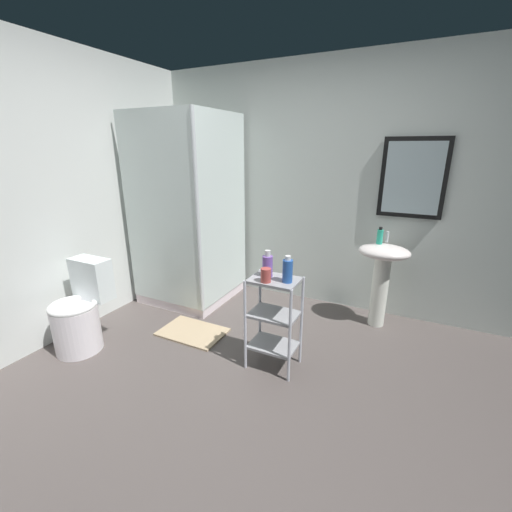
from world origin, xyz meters
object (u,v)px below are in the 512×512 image
at_px(hand_soap_bottle, 380,236).
at_px(shampoo_bottle_blue, 288,270).
at_px(shower_stall, 193,261).
at_px(rinse_cup, 266,275).
at_px(pedestal_sink, 382,269).
at_px(bath_mat, 193,332).
at_px(toilet, 81,314).
at_px(conditioner_bottle_purple, 267,265).
at_px(storage_cart, 274,316).

distance_m(hand_soap_bottle, shampoo_bottle_blue, 1.19).
bearing_deg(shower_stall, rinse_cup, -32.65).
distance_m(pedestal_sink, bath_mat, 1.88).
bearing_deg(shower_stall, shampoo_bottle_blue, -27.89).
xyz_separation_m(toilet, conditioner_bottle_purple, (1.51, 0.51, 0.51)).
bearing_deg(pedestal_sink, toilet, -145.53).
xyz_separation_m(hand_soap_bottle, bath_mat, (-1.47, -0.96, -0.87)).
relative_size(pedestal_sink, rinse_cup, 7.96).
height_order(shower_stall, bath_mat, shower_stall).
bearing_deg(storage_cart, toilet, -162.98).
bearing_deg(bath_mat, pedestal_sink, 31.66).
distance_m(toilet, bath_mat, 0.97).
bearing_deg(shower_stall, bath_mat, -56.08).
xyz_separation_m(shampoo_bottle_blue, bath_mat, (-0.98, 0.12, -0.82)).
relative_size(rinse_cup, bath_mat, 0.17).
bearing_deg(pedestal_sink, rinse_cup, -121.33).
height_order(shower_stall, hand_soap_bottle, shower_stall).
height_order(hand_soap_bottle, bath_mat, hand_soap_bottle).
relative_size(conditioner_bottle_purple, bath_mat, 0.34).
bearing_deg(bath_mat, conditioner_bottle_purple, -5.75).
relative_size(toilet, conditioner_bottle_purple, 3.76).
bearing_deg(shampoo_bottle_blue, bath_mat, 172.87).
xyz_separation_m(hand_soap_bottle, conditioner_bottle_purple, (-0.67, -1.04, -0.05)).
relative_size(pedestal_sink, bath_mat, 1.35).
distance_m(hand_soap_bottle, rinse_cup, 1.31).
distance_m(shower_stall, toilet, 1.25).
height_order(rinse_cup, bath_mat, rinse_cup).
bearing_deg(hand_soap_bottle, conditioner_bottle_purple, -122.56).
height_order(hand_soap_bottle, conditioner_bottle_purple, hand_soap_bottle).
bearing_deg(storage_cart, rinse_cup, -113.55).
bearing_deg(pedestal_sink, shampoo_bottle_blue, -117.24).
distance_m(toilet, hand_soap_bottle, 2.73).
height_order(pedestal_sink, storage_cart, pedestal_sink).
bearing_deg(rinse_cup, toilet, -165.33).
bearing_deg(storage_cart, hand_soap_bottle, 60.92).
distance_m(pedestal_sink, hand_soap_bottle, 0.31).
distance_m(hand_soap_bottle, conditioner_bottle_purple, 1.24).
relative_size(storage_cart, shampoo_bottle_blue, 3.75).
relative_size(storage_cart, hand_soap_bottle, 4.66).
xyz_separation_m(storage_cart, hand_soap_bottle, (0.59, 1.07, 0.44)).
height_order(storage_cart, rinse_cup, rinse_cup).
relative_size(hand_soap_bottle, rinse_cup, 1.56).
distance_m(shower_stall, shampoo_bottle_blue, 1.61).
bearing_deg(shampoo_bottle_blue, rinse_cup, -154.85).
bearing_deg(conditioner_bottle_purple, shower_stall, 150.25).
relative_size(shower_stall, storage_cart, 2.70).
relative_size(shower_stall, pedestal_sink, 2.47).
xyz_separation_m(hand_soap_bottle, rinse_cup, (-0.63, -1.15, -0.09)).
distance_m(shower_stall, bath_mat, 0.87).
bearing_deg(rinse_cup, pedestal_sink, 58.67).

